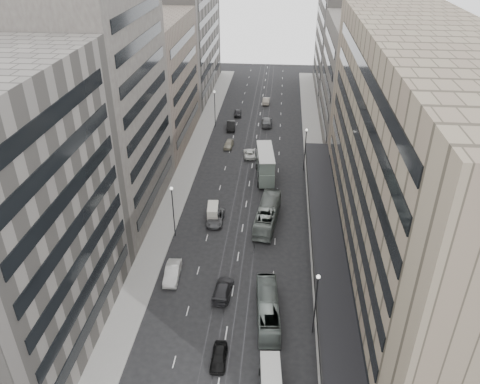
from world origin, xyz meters
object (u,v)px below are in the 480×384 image
(double_decker, at_px, (265,164))
(panel_van, at_px, (213,211))
(sedan_1, at_px, (172,273))
(vw_microbus, at_px, (271,378))
(bus_far, at_px, (268,214))
(sedan_0, at_px, (219,357))
(sedan_2, at_px, (215,218))
(bus_near, at_px, (268,309))

(double_decker, height_order, panel_van, double_decker)
(double_decker, relative_size, sedan_1, 1.95)
(sedan_1, bearing_deg, vw_microbus, -52.48)
(bus_far, bearing_deg, sedan_0, 87.76)
(sedan_0, bearing_deg, vw_microbus, -27.03)
(bus_far, xyz_separation_m, sedan_2, (-7.99, -0.48, -0.90))
(double_decker, bearing_deg, bus_near, -93.18)
(double_decker, distance_m, vw_microbus, 44.12)
(bus_far, height_order, sedan_2, bus_far)
(bus_far, relative_size, vw_microbus, 2.37)
(sedan_1, relative_size, sedan_2, 0.98)
(vw_microbus, bearing_deg, sedan_1, 125.88)
(bus_near, bearing_deg, double_decker, -91.77)
(panel_van, bearing_deg, sedan_1, -107.51)
(bus_near, xyz_separation_m, sedan_0, (-4.84, -6.76, -0.74))
(double_decker, bearing_deg, panel_van, -124.26)
(bus_far, distance_m, sedan_2, 8.06)
(double_decker, bearing_deg, vw_microbus, -92.99)
(bus_near, relative_size, panel_van, 2.73)
(sedan_0, bearing_deg, bus_near, 53.67)
(sedan_2, bearing_deg, sedan_1, -106.38)
(vw_microbus, bearing_deg, bus_near, 89.33)
(double_decker, relative_size, sedan_0, 2.47)
(vw_microbus, height_order, panel_van, vw_microbus)
(double_decker, bearing_deg, sedan_1, -116.85)
(vw_microbus, xyz_separation_m, panel_van, (-10.02, 29.95, -0.17))
(double_decker, xyz_separation_m, vw_microbus, (2.56, -44.02, -1.44))
(panel_van, bearing_deg, sedan_2, -66.97)
(bus_far, relative_size, sedan_2, 2.23)
(sedan_0, bearing_deg, panel_van, 98.69)
(sedan_0, bearing_deg, sedan_1, 120.54)
(double_decker, xyz_separation_m, sedan_2, (-6.95, -15.03, -2.14))
(bus_far, xyz_separation_m, sedan_1, (-11.73, -13.99, -0.78))
(sedan_1, bearing_deg, bus_near, -28.56)
(double_decker, distance_m, panel_van, 16.01)
(bus_near, xyz_separation_m, sedan_1, (-12.59, 6.01, -0.58))
(panel_van, bearing_deg, bus_near, -70.37)
(sedan_2, bearing_deg, double_decker, 64.27)
(sedan_0, xyz_separation_m, sedan_2, (-4.01, 26.27, 0.04))
(panel_van, height_order, sedan_2, panel_van)
(bus_near, relative_size, vw_microbus, 2.08)
(panel_van, xyz_separation_m, sedan_2, (0.51, -0.96, -0.53))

